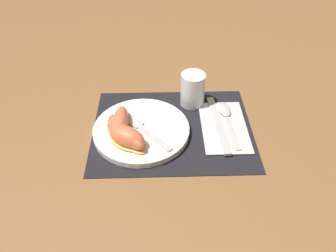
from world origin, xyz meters
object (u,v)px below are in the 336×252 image
at_px(fork, 142,128).
at_px(citrus_wedge_1, 119,130).
at_px(juice_glass, 192,91).
at_px(spoon, 226,115).
at_px(knife, 219,125).
at_px(citrus_wedge_3, 127,137).
at_px(citrus_wedge_2, 125,136).
at_px(plate, 141,130).
at_px(citrus_wedge_0, 120,124).

distance_m(fork, citrus_wedge_1, 0.06).
relative_size(juice_glass, spoon, 0.51).
xyz_separation_m(juice_glass, knife, (0.06, -0.10, -0.04)).
xyz_separation_m(fork, citrus_wedge_3, (-0.03, -0.05, 0.02)).
height_order(knife, citrus_wedge_1, citrus_wedge_1).
relative_size(spoon, citrus_wedge_2, 1.57).
bearing_deg(citrus_wedge_1, fork, 22.28).
xyz_separation_m(plate, spoon, (0.23, 0.05, -0.00)).
relative_size(juice_glass, citrus_wedge_3, 0.86).
distance_m(juice_glass, citrus_wedge_1, 0.24).
distance_m(spoon, citrus_wedge_2, 0.28).
bearing_deg(spoon, citrus_wedge_3, -157.18).
relative_size(knife, citrus_wedge_0, 1.77).
xyz_separation_m(plate, citrus_wedge_3, (-0.03, -0.06, 0.03)).
relative_size(knife, fork, 1.47).
relative_size(fork, citrus_wedge_1, 1.24).
distance_m(knife, citrus_wedge_2, 0.25).
distance_m(juice_glass, fork, 0.18).
bearing_deg(citrus_wedge_3, citrus_wedge_0, 112.03).
bearing_deg(citrus_wedge_2, fork, 50.35).
bearing_deg(citrus_wedge_1, plate, 25.55).
height_order(knife, citrus_wedge_2, citrus_wedge_2).
height_order(citrus_wedge_0, citrus_wedge_3, citrus_wedge_3).
distance_m(fork, citrus_wedge_2, 0.06).
height_order(fork, citrus_wedge_3, citrus_wedge_3).
relative_size(knife, citrus_wedge_1, 1.82).
xyz_separation_m(spoon, citrus_wedge_1, (-0.28, -0.08, 0.03)).
relative_size(knife, citrus_wedge_3, 2.05).
bearing_deg(citrus_wedge_0, plate, 6.26).
height_order(spoon, citrus_wedge_3, citrus_wedge_3).
distance_m(spoon, fork, 0.23).
bearing_deg(juice_glass, citrus_wedge_3, -134.37).
bearing_deg(citrus_wedge_2, knife, 15.25).
distance_m(juice_glass, citrus_wedge_3, 0.24).
height_order(knife, spoon, spoon).
relative_size(plate, spoon, 1.31).
bearing_deg(fork, juice_glass, 41.46).
bearing_deg(citrus_wedge_0, spoon, 11.92).
xyz_separation_m(citrus_wedge_0, citrus_wedge_3, (0.02, -0.05, 0.00)).
xyz_separation_m(citrus_wedge_1, citrus_wedge_3, (0.02, -0.03, 0.00)).
bearing_deg(juice_glass, citrus_wedge_2, -136.35).
bearing_deg(juice_glass, citrus_wedge_0, -146.88).
xyz_separation_m(knife, citrus_wedge_3, (-0.23, -0.07, 0.03)).
bearing_deg(citrus_wedge_1, knife, 9.15).
relative_size(citrus_wedge_1, citrus_wedge_3, 1.13).
xyz_separation_m(spoon, citrus_wedge_3, (-0.26, -0.11, 0.03)).
height_order(knife, citrus_wedge_3, citrus_wedge_3).
bearing_deg(citrus_wedge_1, spoon, 15.63).
bearing_deg(citrus_wedge_1, citrus_wedge_3, -54.87).
xyz_separation_m(knife, citrus_wedge_1, (-0.25, -0.04, 0.03)).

